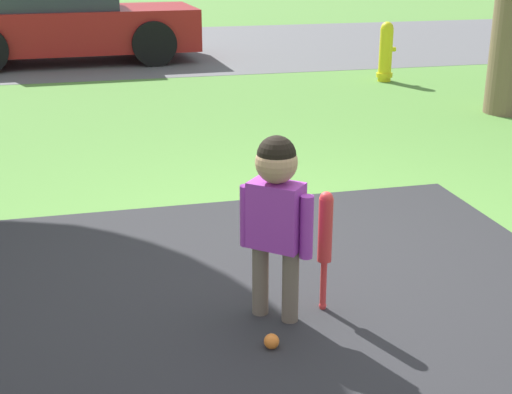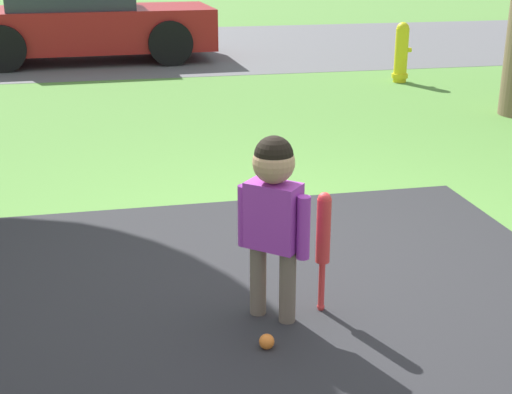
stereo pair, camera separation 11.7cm
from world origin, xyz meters
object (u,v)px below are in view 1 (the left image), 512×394
at_px(child, 276,203).
at_px(sports_ball, 272,341).
at_px(fire_hydrant, 386,53).
at_px(parked_car, 65,22).
at_px(baseball_bat, 325,235).

relative_size(child, sports_ball, 12.99).
relative_size(sports_ball, fire_hydrant, 0.09).
bearing_deg(parked_car, fire_hydrant, -35.53).
height_order(baseball_bat, sports_ball, baseball_bat).
relative_size(baseball_bat, sports_ball, 8.82).
distance_m(child, sports_ball, 0.65).
distance_m(child, fire_hydrant, 6.64).
distance_m(sports_ball, parked_car, 8.94).
height_order(child, parked_car, parked_car).
bearing_deg(parked_car, child, -85.27).
bearing_deg(sports_ball, fire_hydrant, 62.31).
xyz_separation_m(child, baseball_bat, (0.26, 0.02, -0.20)).
height_order(child, baseball_bat, child).
bearing_deg(fire_hydrant, baseball_bat, -116.16).
bearing_deg(fire_hydrant, parked_car, 146.60).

